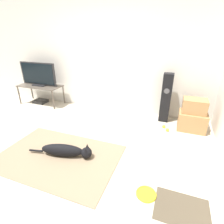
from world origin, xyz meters
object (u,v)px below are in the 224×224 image
object	(u,v)px
game_console	(41,101)
tv	(38,74)
dog	(67,151)
frisbee	(146,194)
tennis_ball_by_boxes	(164,126)
tennis_ball_near_speaker	(167,130)
floor_speaker	(166,98)
tv_stand	(40,87)
cardboard_box_upper	(195,106)
cardboard_box_lower	(192,121)

from	to	relation	value
game_console	tv	bearing A→B (deg)	-13.85
dog	frisbee	size ratio (longest dim) A/B	4.17
tennis_ball_by_boxes	tennis_ball_near_speaker	world-z (taller)	same
tennis_ball_near_speaker	floor_speaker	bearing A→B (deg)	104.67
dog	tv_stand	size ratio (longest dim) A/B	0.86
floor_speaker	tv_stand	distance (m)	3.24
dog	cardboard_box_upper	xyz separation A→B (m)	(1.85, 1.62, 0.39)
cardboard_box_lower	cardboard_box_upper	bearing A→B (deg)	111.95
cardboard_box_lower	frisbee	bearing A→B (deg)	-106.35
cardboard_box_upper	cardboard_box_lower	bearing A→B (deg)	-68.05
cardboard_box_upper	floor_speaker	size ratio (longest dim) A/B	0.41
cardboard_box_lower	game_console	size ratio (longest dim) A/B	1.54
dog	cardboard_box_upper	bearing A→B (deg)	41.29
frisbee	game_console	size ratio (longest dim) A/B	0.72
frisbee	cardboard_box_lower	xyz separation A→B (m)	(0.55, 1.89, 0.17)
tennis_ball_near_speaker	frisbee	bearing A→B (deg)	-94.20
frisbee	floor_speaker	size ratio (longest dim) A/B	0.23
frisbee	tv	xyz separation A→B (m)	(-3.24, 2.01, 0.79)
cardboard_box_upper	game_console	bearing A→B (deg)	178.05
cardboard_box_upper	tennis_ball_near_speaker	world-z (taller)	cardboard_box_upper
game_console	tennis_ball_by_boxes	bearing A→B (deg)	-4.75
tennis_ball_near_speaker	tennis_ball_by_boxes	bearing A→B (deg)	124.36
cardboard_box_upper	tennis_ball_by_boxes	world-z (taller)	cardboard_box_upper
tv	floor_speaker	bearing A→B (deg)	1.83
dog	cardboard_box_upper	world-z (taller)	cardboard_box_upper
frisbee	cardboard_box_lower	world-z (taller)	cardboard_box_lower
tennis_ball_by_boxes	game_console	xyz separation A→B (m)	(-3.38, 0.28, 0.01)
dog	floor_speaker	size ratio (longest dim) A/B	0.97
dog	tv	size ratio (longest dim) A/B	0.97
frisbee	tennis_ball_by_boxes	xyz separation A→B (m)	(0.04, 1.76, 0.02)
tv_stand	cardboard_box_upper	bearing A→B (deg)	-1.60
floor_speaker	tv	distance (m)	3.25
dog	tv	xyz separation A→B (m)	(-1.94, 1.73, 0.69)
dog	tennis_ball_by_boxes	distance (m)	1.99
tv	tennis_ball_by_boxes	size ratio (longest dim) A/B	15.86
tv	tennis_ball_by_boxes	distance (m)	3.38
tv_stand	tv	world-z (taller)	tv
tv_stand	game_console	bearing A→B (deg)	164.62
frisbee	cardboard_box_lower	bearing A→B (deg)	73.65
cardboard_box_upper	tv_stand	bearing A→B (deg)	178.40
floor_speaker	tennis_ball_near_speaker	world-z (taller)	floor_speaker
cardboard_box_lower	game_console	world-z (taller)	cardboard_box_lower
frisbee	tv_stand	distance (m)	3.84
cardboard_box_upper	tv_stand	world-z (taller)	cardboard_box_upper
cardboard_box_upper	floor_speaker	bearing A→B (deg)	158.96
cardboard_box_lower	tennis_ball_by_boxes	xyz separation A→B (m)	(-0.51, -0.13, -0.15)
tv_stand	tv	size ratio (longest dim) A/B	1.12
cardboard_box_lower	tennis_ball_near_speaker	distance (m)	0.52
tv_stand	cardboard_box_lower	bearing A→B (deg)	-1.89
tennis_ball_by_boxes	cardboard_box_lower	bearing A→B (deg)	14.15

